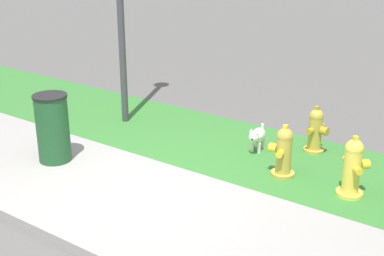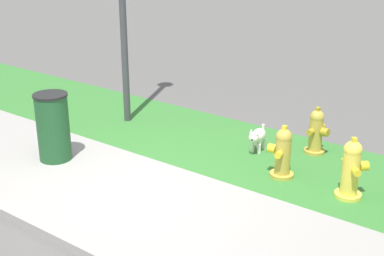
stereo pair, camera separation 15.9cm
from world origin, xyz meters
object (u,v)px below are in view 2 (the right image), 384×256
Objects in this scene: small_white_dog at (258,137)px; trash_bin at (53,127)px; fire_hydrant_far_end at (351,169)px; fire_hydrant_across_street at (316,132)px; fire_hydrant_mid_block at (283,153)px.

trash_bin is (-2.13, -1.92, 0.25)m from small_white_dog.
fire_hydrant_far_end is 1.62× the size of small_white_dog.
fire_hydrant_across_street is at bearing 177.67° from fire_hydrant_far_end.
trash_bin reaches higher than fire_hydrant_mid_block.
fire_hydrant_far_end is 0.92m from fire_hydrant_mid_block.
fire_hydrant_mid_block reaches higher than fire_hydrant_across_street.
trash_bin is at bearing -57.57° from small_white_dog.
fire_hydrant_far_end reaches higher than fire_hydrant_mid_block.
fire_hydrant_across_street is 0.72× the size of trash_bin.
fire_hydrant_mid_block is 1.48× the size of small_white_dog.
fire_hydrant_across_street is 0.90× the size of fire_hydrant_far_end.
fire_hydrant_across_street reaches higher than small_white_dog.
fire_hydrant_far_end reaches higher than fire_hydrant_across_street.
fire_hydrant_far_end is 1.68m from small_white_dog.
fire_hydrant_mid_block reaches higher than small_white_dog.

